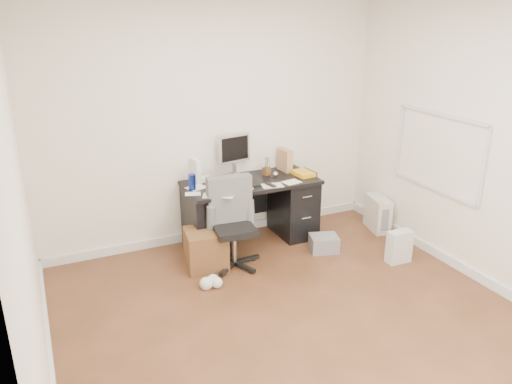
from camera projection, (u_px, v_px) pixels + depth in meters
ground at (298, 322)px, 4.34m from camera, size 4.00×4.00×0.00m
room_shell at (306, 135)px, 3.81m from camera, size 4.02×4.02×2.71m
desk at (251, 210)px, 5.73m from camera, size 1.50×0.70×0.75m
loose_papers at (236, 185)px, 5.49m from camera, size 1.10×0.60×0.00m
lcd_monitor at (234, 155)px, 5.70m from camera, size 0.43×0.29×0.50m
keyboard at (242, 186)px, 5.40m from camera, size 0.40×0.14×0.02m
computer_mouse at (275, 174)px, 5.73m from camera, size 0.08×0.08×0.07m
travel_mug at (192, 182)px, 5.31m from camera, size 0.10×0.10×0.17m
white_binder at (195, 170)px, 5.55m from camera, size 0.11×0.23×0.26m
magazine_file at (285, 160)px, 5.93m from camera, size 0.13×0.23×0.26m
pen_cup at (267, 166)px, 5.77m from camera, size 0.11×0.11×0.22m
yellow_book at (304, 173)px, 5.80m from camera, size 0.22×0.27×0.04m
paper_remote at (272, 185)px, 5.46m from camera, size 0.26×0.22×0.02m
office_chair at (234, 224)px, 5.15m from camera, size 0.59×0.59×0.95m
pc_tower at (378, 213)px, 6.13m from camera, size 0.27×0.45×0.42m
shopping_bag at (399, 247)px, 5.33m from camera, size 0.27×0.19×0.36m
wicker_basket at (206, 249)px, 5.22m from camera, size 0.46×0.46×0.41m
desk_printer at (324, 243)px, 5.61m from camera, size 0.37×0.33×0.18m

